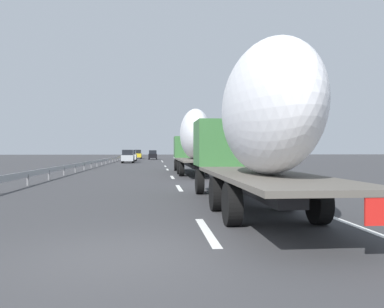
{
  "coord_description": "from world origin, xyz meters",
  "views": [
    {
      "loc": [
        -6.85,
        -0.64,
        1.84
      ],
      "look_at": [
        23.15,
        -3.44,
        1.57
      ],
      "focal_mm": 36.86,
      "sensor_mm": 36.0,
      "label": 1
    }
  ],
  "objects_px": {
    "truck_lead": "(193,139)",
    "car_black_suv": "(153,155)",
    "road_sign": "(201,146)",
    "car_silver_hatch": "(128,156)",
    "car_yellow_coupe": "(138,154)",
    "truck_trailing": "(255,125)",
    "car_white_van": "(131,156)"
  },
  "relations": [
    {
      "from": "truck_trailing",
      "to": "car_black_suv",
      "type": "xyz_separation_m",
      "value": [
        69.14,
        3.47,
        -1.65
      ]
    },
    {
      "from": "truck_trailing",
      "to": "car_yellow_coupe",
      "type": "bearing_deg",
      "value": 5.11
    },
    {
      "from": "car_yellow_coupe",
      "to": "car_silver_hatch",
      "type": "height_order",
      "value": "car_yellow_coupe"
    },
    {
      "from": "car_white_van",
      "to": "car_black_suv",
      "type": "relative_size",
      "value": 0.99
    },
    {
      "from": "car_silver_hatch",
      "to": "car_black_suv",
      "type": "height_order",
      "value": "car_silver_hatch"
    },
    {
      "from": "car_silver_hatch",
      "to": "car_black_suv",
      "type": "distance_m",
      "value": 22.64
    },
    {
      "from": "truck_lead",
      "to": "car_black_suv",
      "type": "xyz_separation_m",
      "value": [
        50.2,
        3.47,
        -1.78
      ]
    },
    {
      "from": "car_yellow_coupe",
      "to": "car_black_suv",
      "type": "relative_size",
      "value": 1.12
    },
    {
      "from": "car_black_suv",
      "to": "car_yellow_coupe",
      "type": "bearing_deg",
      "value": 22.6
    },
    {
      "from": "truck_trailing",
      "to": "car_silver_hatch",
      "type": "height_order",
      "value": "truck_trailing"
    },
    {
      "from": "truck_lead",
      "to": "car_silver_hatch",
      "type": "relative_size",
      "value": 3.49
    },
    {
      "from": "truck_lead",
      "to": "car_yellow_coupe",
      "type": "xyz_separation_m",
      "value": [
        58.49,
        6.92,
        -1.73
      ]
    },
    {
      "from": "car_silver_hatch",
      "to": "road_sign",
      "type": "xyz_separation_m",
      "value": [
        -6.0,
        -10.05,
        1.42
      ]
    },
    {
      "from": "truck_lead",
      "to": "car_silver_hatch",
      "type": "distance_m",
      "value": 28.74
    },
    {
      "from": "car_white_van",
      "to": "road_sign",
      "type": "height_order",
      "value": "road_sign"
    },
    {
      "from": "truck_lead",
      "to": "road_sign",
      "type": "xyz_separation_m",
      "value": [
        21.83,
        -3.1,
        -0.33
      ]
    },
    {
      "from": "road_sign",
      "to": "truck_trailing",
      "type": "bearing_deg",
      "value": 175.65
    },
    {
      "from": "truck_trailing",
      "to": "car_silver_hatch",
      "type": "xyz_separation_m",
      "value": [
        46.77,
        6.95,
        -1.63
      ]
    },
    {
      "from": "car_yellow_coupe",
      "to": "road_sign",
      "type": "xyz_separation_m",
      "value": [
        -36.66,
        -10.02,
        1.4
      ]
    },
    {
      "from": "car_yellow_coupe",
      "to": "car_white_van",
      "type": "bearing_deg",
      "value": 179.46
    },
    {
      "from": "car_silver_hatch",
      "to": "car_yellow_coupe",
      "type": "bearing_deg",
      "value": -0.05
    },
    {
      "from": "car_yellow_coupe",
      "to": "car_black_suv",
      "type": "bearing_deg",
      "value": -157.4
    },
    {
      "from": "truck_trailing",
      "to": "road_sign",
      "type": "height_order",
      "value": "truck_trailing"
    },
    {
      "from": "car_white_van",
      "to": "car_silver_hatch",
      "type": "distance_m",
      "value": 9.47
    },
    {
      "from": "car_silver_hatch",
      "to": "road_sign",
      "type": "height_order",
      "value": "road_sign"
    },
    {
      "from": "truck_lead",
      "to": "car_black_suv",
      "type": "height_order",
      "value": "truck_lead"
    },
    {
      "from": "truck_lead",
      "to": "car_black_suv",
      "type": "distance_m",
      "value": 50.35
    },
    {
      "from": "truck_trailing",
      "to": "car_yellow_coupe",
      "type": "relative_size",
      "value": 2.79
    },
    {
      "from": "car_yellow_coupe",
      "to": "road_sign",
      "type": "distance_m",
      "value": 38.03
    },
    {
      "from": "truck_lead",
      "to": "car_white_van",
      "type": "bearing_deg",
      "value": 10.81
    },
    {
      "from": "truck_trailing",
      "to": "car_black_suv",
      "type": "relative_size",
      "value": 3.11
    },
    {
      "from": "car_black_suv",
      "to": "road_sign",
      "type": "distance_m",
      "value": 29.16
    }
  ]
}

